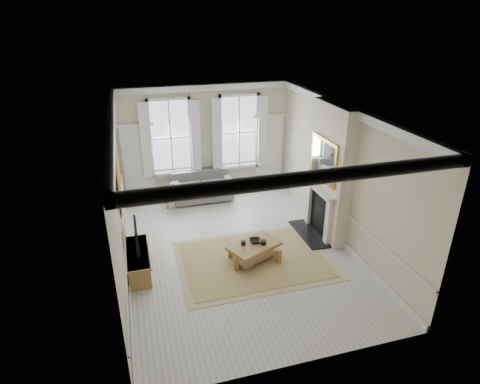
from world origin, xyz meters
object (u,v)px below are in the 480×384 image
object	(u,v)px
sofa	(202,188)
tv_stand	(138,261)
side_table	(173,191)
coffee_table	(254,247)

from	to	relation	value
sofa	tv_stand	size ratio (longest dim) A/B	1.25
side_table	tv_stand	xyz separation A→B (m)	(-1.16, -3.12, -0.21)
sofa	tv_stand	distance (m)	3.93
side_table	coffee_table	world-z (taller)	side_table
side_table	tv_stand	size ratio (longest dim) A/B	0.40
tv_stand	coffee_table	bearing A→B (deg)	-6.79
side_table	coffee_table	xyz separation A→B (m)	(1.43, -3.43, -0.11)
sofa	side_table	world-z (taller)	sofa
coffee_table	tv_stand	world-z (taller)	tv_stand
sofa	side_table	size ratio (longest dim) A/B	3.10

